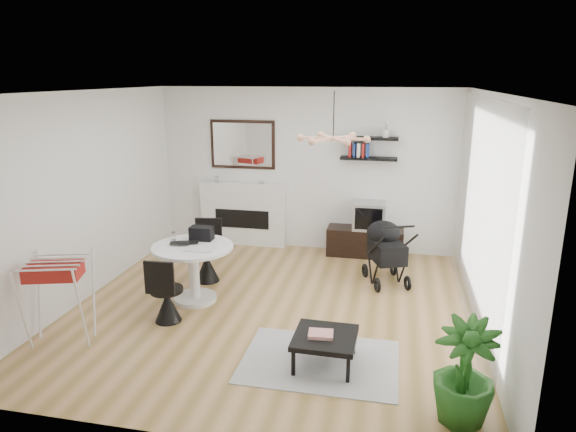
% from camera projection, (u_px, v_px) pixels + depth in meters
% --- Properties ---
extents(floor, '(5.00, 5.00, 0.00)m').
position_uv_depth(floor, '(272.00, 308.00, 6.56)').
color(floor, olive).
rests_on(floor, ground).
extents(ceiling, '(5.00, 5.00, 0.00)m').
position_uv_depth(ceiling, '(270.00, 92.00, 5.85)').
color(ceiling, white).
rests_on(ceiling, wall_back).
extents(wall_back, '(5.00, 0.00, 5.00)m').
position_uv_depth(wall_back, '(307.00, 170.00, 8.56)').
color(wall_back, white).
rests_on(wall_back, floor).
extents(wall_left, '(0.00, 5.00, 5.00)m').
position_uv_depth(wall_left, '(85.00, 196.00, 6.70)').
color(wall_left, white).
rests_on(wall_left, floor).
extents(wall_right, '(0.00, 5.00, 5.00)m').
position_uv_depth(wall_right, '(489.00, 218.00, 5.71)').
color(wall_right, white).
rests_on(wall_right, floor).
extents(sheer_curtain, '(0.04, 3.60, 2.60)m').
position_uv_depth(sheer_curtain, '(477.00, 213.00, 5.91)').
color(sheer_curtain, white).
rests_on(sheer_curtain, wall_right).
extents(fireplace, '(1.50, 0.17, 2.16)m').
position_uv_depth(fireplace, '(243.00, 206.00, 8.89)').
color(fireplace, white).
rests_on(fireplace, floor).
extents(shelf_lower, '(0.90, 0.25, 0.04)m').
position_uv_depth(shelf_lower, '(369.00, 158.00, 8.17)').
color(shelf_lower, black).
rests_on(shelf_lower, wall_back).
extents(shelf_upper, '(0.90, 0.25, 0.04)m').
position_uv_depth(shelf_upper, '(370.00, 138.00, 8.08)').
color(shelf_upper, black).
rests_on(shelf_upper, wall_back).
extents(pendant_lamp, '(0.90, 0.90, 0.10)m').
position_uv_depth(pendant_lamp, '(333.00, 138.00, 6.14)').
color(pendant_lamp, tan).
rests_on(pendant_lamp, ceiling).
extents(tv_console, '(1.23, 0.43, 0.46)m').
position_uv_depth(tv_console, '(365.00, 242.00, 8.44)').
color(tv_console, black).
rests_on(tv_console, floor).
extents(crt_tv, '(0.51, 0.44, 0.44)m').
position_uv_depth(crt_tv, '(369.00, 216.00, 8.31)').
color(crt_tv, '#AAAAAC').
rests_on(crt_tv, tv_console).
extents(dining_table, '(1.04, 1.04, 0.76)m').
position_uv_depth(dining_table, '(194.00, 265.00, 6.66)').
color(dining_table, white).
rests_on(dining_table, floor).
extents(laptop, '(0.42, 0.34, 0.03)m').
position_uv_depth(laptop, '(184.00, 245.00, 6.59)').
color(laptop, black).
rests_on(laptop, dining_table).
extents(black_bag, '(0.30, 0.18, 0.18)m').
position_uv_depth(black_bag, '(202.00, 233.00, 6.81)').
color(black_bag, black).
rests_on(black_bag, dining_table).
extents(newspaper, '(0.39, 0.33, 0.01)m').
position_uv_depth(newspaper, '(201.00, 248.00, 6.48)').
color(newspaper, silver).
rests_on(newspaper, dining_table).
extents(drinking_glass, '(0.06, 0.06, 0.10)m').
position_uv_depth(drinking_glass, '(174.00, 236.00, 6.82)').
color(drinking_glass, white).
rests_on(drinking_glass, dining_table).
extents(chair_far, '(0.43, 0.45, 0.89)m').
position_uv_depth(chair_far, '(207.00, 262.00, 7.39)').
color(chair_far, black).
rests_on(chair_far, floor).
extents(chair_near, '(0.39, 0.40, 0.83)m').
position_uv_depth(chair_near, '(167.00, 301.00, 6.15)').
color(chair_near, black).
rests_on(chair_near, floor).
extents(drying_rack, '(0.79, 0.76, 0.97)m').
position_uv_depth(drying_rack, '(59.00, 300.00, 5.61)').
color(drying_rack, white).
rests_on(drying_rack, floor).
extents(stroller, '(0.73, 0.89, 0.98)m').
position_uv_depth(stroller, '(385.00, 254.00, 7.32)').
color(stroller, black).
rests_on(stroller, floor).
extents(rug, '(1.61, 1.16, 0.01)m').
position_uv_depth(rug, '(320.00, 361.00, 5.34)').
color(rug, '#A7A7A7').
rests_on(rug, floor).
extents(coffee_table, '(0.64, 0.64, 0.32)m').
position_uv_depth(coffee_table, '(325.00, 339.00, 5.21)').
color(coffee_table, black).
rests_on(coffee_table, rug).
extents(magazines, '(0.27, 0.22, 0.04)m').
position_uv_depth(magazines, '(321.00, 334.00, 5.19)').
color(magazines, '#D93D36').
rests_on(magazines, coffee_table).
extents(potted_plant, '(0.67, 0.67, 0.94)m').
position_uv_depth(potted_plant, '(464.00, 372.00, 4.31)').
color(potted_plant, '#1F5719').
rests_on(potted_plant, floor).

